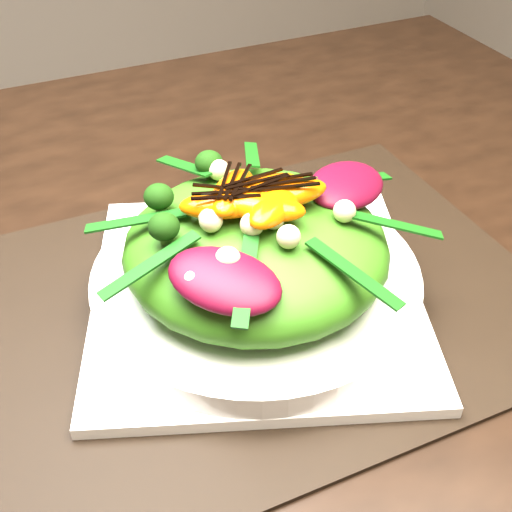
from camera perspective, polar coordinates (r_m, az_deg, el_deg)
name	(u,v)px	position (r m, az deg, el deg)	size (l,w,h in m)	color
placemat	(256,300)	(0.56, 0.00, -3.67)	(0.46, 0.35, 0.00)	black
plate_base	(256,294)	(0.56, 0.00, -3.15)	(0.26, 0.26, 0.01)	white
salad_bowl	(256,280)	(0.55, 0.00, -2.01)	(0.26, 0.26, 0.02)	silver
lettuce_mound	(256,248)	(0.53, 0.00, 0.68)	(0.21, 0.21, 0.07)	#377115
radicchio_leaf	(346,185)	(0.55, 7.54, 5.87)	(0.08, 0.05, 0.02)	#4A0718
orange_segment	(233,181)	(0.53, -1.89, 6.30)	(0.07, 0.03, 0.02)	#DC4F03
broccoli_floret	(168,195)	(0.51, -7.35, 5.05)	(0.03, 0.03, 0.03)	black
macadamia_nut	(329,226)	(0.49, 6.09, 2.52)	(0.02, 0.02, 0.02)	beige
balsamic_drizzle	(233,170)	(0.52, -1.91, 7.21)	(0.05, 0.00, 0.00)	black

